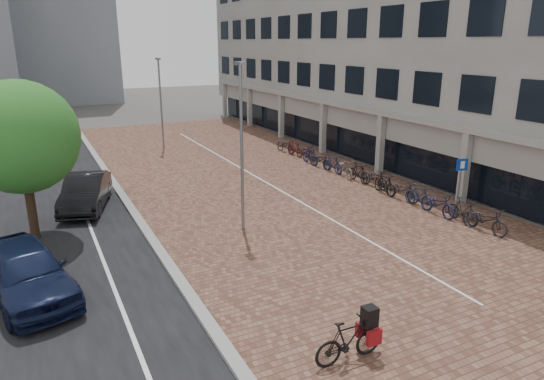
{
  "coord_description": "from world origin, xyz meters",
  "views": [
    {
      "loc": [
        -8.63,
        -11.26,
        7.2
      ],
      "look_at": [
        0.0,
        6.0,
        1.3
      ],
      "focal_mm": 32.13,
      "sensor_mm": 36.0,
      "label": 1
    }
  ],
  "objects": [
    {
      "name": "street_asphalt",
      "position": [
        -9.0,
        12.0,
        0.01
      ],
      "size": [
        8.0,
        50.0,
        0.03
      ],
      "primitive_type": "cube",
      "color": "black",
      "rests_on": "ground"
    },
    {
      "name": "lamp_near",
      "position": [
        -1.57,
        5.44,
        3.22
      ],
      "size": [
        0.12,
        0.12,
        6.45
      ],
      "primitive_type": "cylinder",
      "color": "gray",
      "rests_on": "ground"
    },
    {
      "name": "plaza_brick",
      "position": [
        2.0,
        12.0,
        0.01
      ],
      "size": [
        14.5,
        42.0,
        0.04
      ],
      "primitive_type": "cube",
      "color": "brown",
      "rests_on": "ground"
    },
    {
      "name": "parking_sign",
      "position": [
        7.5,
        3.02,
        1.66
      ],
      "size": [
        0.51,
        0.16,
        2.47
      ],
      "rotation": [
        0.0,
        0.0,
        -0.25
      ],
      "color": "slate",
      "rests_on": "ground"
    },
    {
      "name": "ground",
      "position": [
        0.0,
        0.0,
        0.0
      ],
      "size": [
        140.0,
        140.0,
        0.0
      ],
      "primitive_type": "plane",
      "color": "#474442",
      "rests_on": "ground"
    },
    {
      "name": "street_tree",
      "position": [
        -8.9,
        8.31,
        3.79
      ],
      "size": [
        4.1,
        4.1,
        5.97
      ],
      "color": "#382619",
      "rests_on": "ground"
    },
    {
      "name": "hero_bike",
      "position": [
        -2.66,
        -3.32,
        0.57
      ],
      "size": [
        1.83,
        0.54,
        1.29
      ],
      "rotation": [
        0.0,
        0.0,
        1.56
      ],
      "color": "black",
      "rests_on": "ground"
    },
    {
      "name": "car_navy",
      "position": [
        -9.31,
        3.35,
        0.84
      ],
      "size": [
        3.11,
        5.24,
        1.67
      ],
      "primitive_type": "imported",
      "rotation": [
        0.0,
        0.0,
        0.25
      ],
      "color": "black",
      "rests_on": "ground"
    },
    {
      "name": "lane_line",
      "position": [
        -7.0,
        12.0,
        0.02
      ],
      "size": [
        0.12,
        44.0,
        0.0
      ],
      "primitive_type": "cube",
      "color": "white",
      "rests_on": "street_asphalt"
    },
    {
      "name": "office_building",
      "position": [
        12.97,
        16.0,
        8.44
      ],
      "size": [
        8.4,
        40.0,
        15.0
      ],
      "color": "#9E9E99",
      "rests_on": "ground"
    },
    {
      "name": "curb",
      "position": [
        -5.1,
        12.0,
        0.07
      ],
      "size": [
        0.35,
        42.0,
        0.14
      ],
      "primitive_type": "cube",
      "color": "gray",
      "rests_on": "ground"
    },
    {
      "name": "parking_line",
      "position": [
        2.2,
        12.0,
        0.04
      ],
      "size": [
        0.1,
        30.0,
        0.0
      ],
      "primitive_type": "cube",
      "color": "white",
      "rests_on": "plaza_brick"
    },
    {
      "name": "bike_row",
      "position": [
        6.66,
        9.05,
        0.52
      ],
      "size": [
        1.31,
        18.14,
        1.05
      ],
      "color": "black",
      "rests_on": "ground"
    },
    {
      "name": "lamp_far",
      "position": [
        -0.53,
        21.76,
        3.06
      ],
      "size": [
        0.12,
        0.12,
        6.12
      ],
      "primitive_type": "cylinder",
      "color": "slate",
      "rests_on": "ground"
    },
    {
      "name": "car_dark",
      "position": [
        -6.81,
        11.02,
        0.76
      ],
      "size": [
        2.88,
        4.88,
        1.52
      ],
      "primitive_type": "imported",
      "rotation": [
        0.0,
        0.0,
        -0.29
      ],
      "color": "black",
      "rests_on": "ground"
    }
  ]
}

